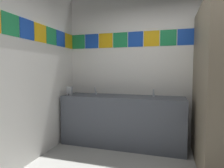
{
  "coord_description": "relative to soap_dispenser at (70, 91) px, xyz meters",
  "views": [
    {
      "loc": [
        -0.12,
        -1.82,
        1.34
      ],
      "look_at": [
        -0.99,
        1.12,
        1.12
      ],
      "focal_mm": 30.73,
      "sensor_mm": 36.0,
      "label": 1
    }
  ],
  "objects": [
    {
      "name": "wall_side",
      "position": [
        -0.21,
        -1.29,
        0.47
      ],
      "size": [
        0.09,
        3.45,
        2.85
      ],
      "color": "white",
      "rests_on": "ground_plane"
    },
    {
      "name": "wall_back",
      "position": [
        1.85,
        0.48,
        0.47
      ],
      "size": [
        4.04,
        0.09,
        2.85
      ],
      "color": "white",
      "rests_on": "ground_plane"
    },
    {
      "name": "faucet_left",
      "position": [
        0.41,
        0.25,
        -0.03
      ],
      "size": [
        0.04,
        0.1,
        0.14
      ],
      "color": "silver",
      "rests_on": "vanity_counter"
    },
    {
      "name": "stall_divider",
      "position": [
        2.31,
        -0.48,
        0.15
      ],
      "size": [
        0.92,
        1.34,
        2.22
      ],
      "color": "#726651",
      "rests_on": "ground_plane"
    },
    {
      "name": "vanity_counter",
      "position": [
        0.95,
        0.16,
        -0.51
      ],
      "size": [
        2.14,
        0.56,
        0.88
      ],
      "color": "#4C515B",
      "rests_on": "ground_plane"
    },
    {
      "name": "faucet_right",
      "position": [
        1.48,
        0.25,
        -0.03
      ],
      "size": [
        0.04,
        0.1,
        0.14
      ],
      "color": "silver",
      "rests_on": "vanity_counter"
    },
    {
      "name": "soap_dispenser",
      "position": [
        0.0,
        0.0,
        0.0
      ],
      "size": [
        0.09,
        0.09,
        0.16
      ],
      "color": "gray",
      "rests_on": "vanity_counter"
    }
  ]
}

